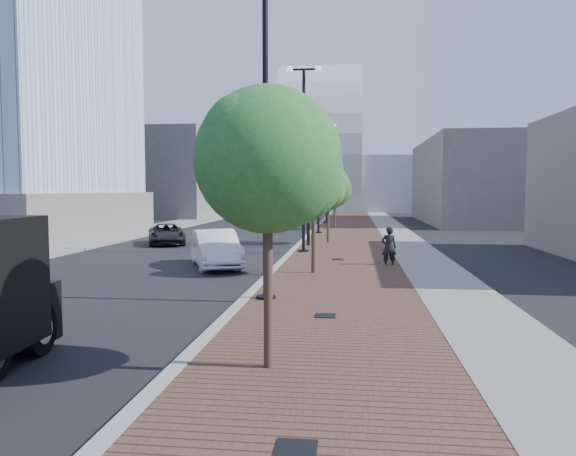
# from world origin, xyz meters

# --- Properties ---
(sidewalk) EXTENTS (7.00, 140.00, 0.12)m
(sidewalk) POSITION_xyz_m (3.50, 40.00, 0.06)
(sidewalk) COLOR #4C2D23
(sidewalk) RESTS_ON ground
(concrete_strip) EXTENTS (2.40, 140.00, 0.13)m
(concrete_strip) POSITION_xyz_m (6.20, 40.00, 0.07)
(concrete_strip) COLOR slate
(concrete_strip) RESTS_ON ground
(curb) EXTENTS (0.30, 140.00, 0.14)m
(curb) POSITION_xyz_m (0.00, 40.00, 0.07)
(curb) COLOR gray
(curb) RESTS_ON ground
(west_sidewalk) EXTENTS (4.00, 140.00, 0.12)m
(west_sidewalk) POSITION_xyz_m (-13.00, 40.00, 0.06)
(west_sidewalk) COLOR slate
(west_sidewalk) RESTS_ON ground
(white_sedan) EXTENTS (3.33, 4.98, 1.55)m
(white_sedan) POSITION_xyz_m (-2.61, 16.86, 0.78)
(white_sedan) COLOR silver
(white_sedan) RESTS_ON ground
(dark_car_mid) EXTENTS (3.46, 4.81, 1.22)m
(dark_car_mid) POSITION_xyz_m (-7.84, 25.82, 0.61)
(dark_car_mid) COLOR black
(dark_car_mid) RESTS_ON ground
(dark_car_far) EXTENTS (3.88, 5.36, 1.44)m
(dark_car_far) POSITION_xyz_m (-2.86, 42.81, 0.72)
(dark_car_far) COLOR black
(dark_car_far) RESTS_ON ground
(pedestrian) EXTENTS (0.64, 0.44, 1.69)m
(pedestrian) POSITION_xyz_m (4.54, 17.57, 0.85)
(pedestrian) COLOR black
(pedestrian) RESTS_ON ground
(streetlight_1) EXTENTS (1.44, 0.56, 9.21)m
(streetlight_1) POSITION_xyz_m (0.49, 10.00, 4.34)
(streetlight_1) COLOR black
(streetlight_1) RESTS_ON ground
(streetlight_2) EXTENTS (1.72, 0.56, 9.28)m
(streetlight_2) POSITION_xyz_m (0.60, 22.00, 4.82)
(streetlight_2) COLOR black
(streetlight_2) RESTS_ON ground
(streetlight_3) EXTENTS (1.44, 0.56, 9.21)m
(streetlight_3) POSITION_xyz_m (0.49, 34.00, 4.34)
(streetlight_3) COLOR black
(streetlight_3) RESTS_ON ground
(streetlight_4) EXTENTS (1.72, 0.56, 9.28)m
(streetlight_4) POSITION_xyz_m (0.60, 46.00, 4.82)
(streetlight_4) COLOR black
(streetlight_4) RESTS_ON ground
(traffic_mast) EXTENTS (5.09, 0.20, 8.00)m
(traffic_mast) POSITION_xyz_m (-0.30, 25.00, 4.98)
(traffic_mast) COLOR black
(traffic_mast) RESTS_ON ground
(tree_0) EXTENTS (2.56, 2.54, 5.00)m
(tree_0) POSITION_xyz_m (1.65, 4.02, 3.72)
(tree_0) COLOR #382619
(tree_0) RESTS_ON ground
(tree_1) EXTENTS (2.26, 2.19, 4.51)m
(tree_1) POSITION_xyz_m (1.65, 15.02, 3.40)
(tree_1) COLOR #382619
(tree_1) RESTS_ON ground
(tree_2) EXTENTS (2.62, 2.61, 4.68)m
(tree_2) POSITION_xyz_m (1.65, 27.02, 3.37)
(tree_2) COLOR #382619
(tree_2) RESTS_ON ground
(tree_3) EXTENTS (2.68, 2.68, 4.64)m
(tree_3) POSITION_xyz_m (1.65, 39.02, 3.29)
(tree_3) COLOR #382619
(tree_3) RESTS_ON ground
(convention_center) EXTENTS (50.00, 30.00, 50.00)m
(convention_center) POSITION_xyz_m (-2.00, 85.00, 6.00)
(convention_center) COLOR #A8ADB2
(convention_center) RESTS_ON ground
(commercial_block_nw) EXTENTS (14.00, 20.00, 10.00)m
(commercial_block_nw) POSITION_xyz_m (-20.00, 60.00, 5.00)
(commercial_block_nw) COLOR #5E5A55
(commercial_block_nw) RESTS_ON ground
(commercial_block_ne) EXTENTS (12.00, 22.00, 8.00)m
(commercial_block_ne) POSITION_xyz_m (16.00, 50.00, 4.00)
(commercial_block_ne) COLOR #5F5A56
(commercial_block_ne) RESTS_ON ground
(utility_cover_0) EXTENTS (0.50, 0.50, 0.02)m
(utility_cover_0) POSITION_xyz_m (2.40, 1.00, 0.13)
(utility_cover_0) COLOR black
(utility_cover_0) RESTS_ON sidewalk
(utility_cover_1) EXTENTS (0.50, 0.50, 0.02)m
(utility_cover_1) POSITION_xyz_m (2.40, 8.00, 0.13)
(utility_cover_1) COLOR black
(utility_cover_1) RESTS_ON sidewalk
(utility_cover_2) EXTENTS (0.50, 0.50, 0.02)m
(utility_cover_2) POSITION_xyz_m (2.40, 19.00, 0.13)
(utility_cover_2) COLOR black
(utility_cover_2) RESTS_ON sidewalk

